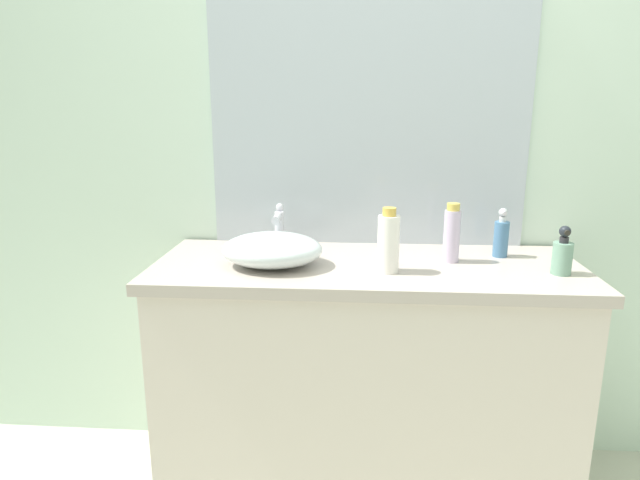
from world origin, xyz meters
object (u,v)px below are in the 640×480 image
sink_basin (272,250)px  soap_dispenser (501,236)px  spray_can (562,255)px  lotion_bottle (388,242)px  perfume_bottle (452,234)px

sink_basin → soap_dispenser: soap_dispenser is taller
spray_can → lotion_bottle: bearing=-178.5°
sink_basin → perfume_bottle: (0.58, 0.09, 0.04)m
sink_basin → spray_can: (0.89, -0.03, 0.01)m
sink_basin → spray_can: bearing=-1.8°
spray_can → perfume_bottle: bearing=159.9°
soap_dispenser → sink_basin: bearing=-167.9°
soap_dispenser → spray_can: 0.23m
lotion_bottle → soap_dispenser: bearing=27.6°
lotion_bottle → perfume_bottle: size_ratio=1.04×
sink_basin → lotion_bottle: lotion_bottle is taller
lotion_bottle → spray_can: (0.53, 0.01, -0.03)m
perfume_bottle → soap_dispenser: bearing=22.8°
sink_basin → spray_can: spray_can is taller
lotion_bottle → spray_can: lotion_bottle is taller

